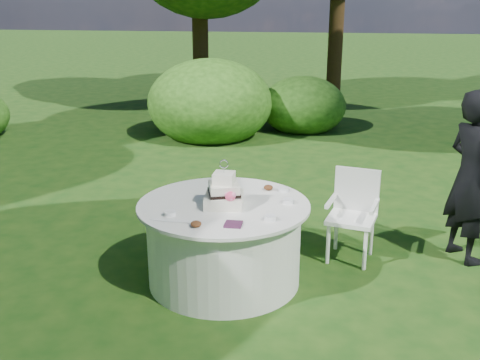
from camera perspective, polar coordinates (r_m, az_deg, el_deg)
name	(u,v)px	position (r m, az deg, el deg)	size (l,w,h in m)	color
ground	(224,280)	(5.37, -1.61, -10.12)	(80.00, 80.00, 0.00)	#153E10
napkins	(233,224)	(4.57, -0.69, -4.52)	(0.14, 0.14, 0.02)	#451D3A
feather_plume	(177,221)	(4.68, -6.45, -4.14)	(0.48, 0.07, 0.01)	white
guest	(471,177)	(5.94, 22.44, 0.29)	(0.63, 0.41, 1.73)	black
table	(224,242)	(5.20, -1.64, -6.34)	(1.56, 1.56, 0.77)	white
cake	(224,194)	(4.96, -1.61, -1.38)	(0.36, 0.36, 0.43)	white
chair	(354,208)	(5.75, 11.47, -2.83)	(0.55, 0.54, 0.91)	white
votives	(254,205)	(4.96, 1.46, -2.55)	(1.07, 0.88, 0.04)	white
petal_cups	(235,204)	(4.97, -0.48, -2.46)	(0.57, 1.09, 0.05)	#562D16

